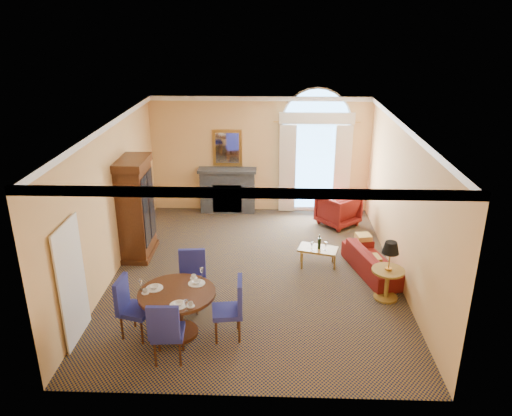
{
  "coord_description": "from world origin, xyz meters",
  "views": [
    {
      "loc": [
        0.36,
        -9.54,
        5.21
      ],
      "look_at": [
        0.0,
        0.5,
        1.3
      ],
      "focal_mm": 35.0,
      "sensor_mm": 36.0,
      "label": 1
    }
  ],
  "objects_px": {
    "armoire": "(136,210)",
    "armchair": "(338,209)",
    "side_table": "(389,265)",
    "coffee_table": "(318,249)",
    "dining_table": "(177,304)",
    "sofa": "(374,261)"
  },
  "relations": [
    {
      "from": "coffee_table",
      "to": "side_table",
      "type": "xyz_separation_m",
      "value": [
        1.23,
        -1.32,
        0.34
      ]
    },
    {
      "from": "armchair",
      "to": "coffee_table",
      "type": "xyz_separation_m",
      "value": [
        -0.71,
        -2.37,
        -0.02
      ]
    },
    {
      "from": "armoire",
      "to": "dining_table",
      "type": "xyz_separation_m",
      "value": [
        1.48,
        -3.05,
        -0.5
      ]
    },
    {
      "from": "armoire",
      "to": "armchair",
      "type": "distance_m",
      "value": 5.22
    },
    {
      "from": "side_table",
      "to": "dining_table",
      "type": "bearing_deg",
      "value": -161.3
    },
    {
      "from": "sofa",
      "to": "side_table",
      "type": "xyz_separation_m",
      "value": [
        0.05,
        -1.05,
        0.47
      ]
    },
    {
      "from": "armchair",
      "to": "coffee_table",
      "type": "bearing_deg",
      "value": 32.77
    },
    {
      "from": "coffee_table",
      "to": "side_table",
      "type": "bearing_deg",
      "value": -30.85
    },
    {
      "from": "sofa",
      "to": "armchair",
      "type": "relative_size",
      "value": 2.0
    },
    {
      "from": "side_table",
      "to": "coffee_table",
      "type": "bearing_deg",
      "value": 133.06
    },
    {
      "from": "dining_table",
      "to": "coffee_table",
      "type": "distance_m",
      "value": 3.7
    },
    {
      "from": "dining_table",
      "to": "side_table",
      "type": "xyz_separation_m",
      "value": [
        3.84,
        1.3,
        0.13
      ]
    },
    {
      "from": "coffee_table",
      "to": "armoire",
      "type": "bearing_deg",
      "value": -169.88
    },
    {
      "from": "armoire",
      "to": "side_table",
      "type": "bearing_deg",
      "value": -18.16
    },
    {
      "from": "armoire",
      "to": "side_table",
      "type": "height_order",
      "value": "armoire"
    },
    {
      "from": "sofa",
      "to": "coffee_table",
      "type": "xyz_separation_m",
      "value": [
        -1.18,
        0.27,
        0.13
      ]
    },
    {
      "from": "sofa",
      "to": "armoire",
      "type": "bearing_deg",
      "value": 66.81
    },
    {
      "from": "armoire",
      "to": "side_table",
      "type": "distance_m",
      "value": 5.61
    },
    {
      "from": "dining_table",
      "to": "armchair",
      "type": "distance_m",
      "value": 5.99
    },
    {
      "from": "side_table",
      "to": "sofa",
      "type": "bearing_deg",
      "value": 92.73
    },
    {
      "from": "sofa",
      "to": "coffee_table",
      "type": "relative_size",
      "value": 1.99
    },
    {
      "from": "dining_table",
      "to": "side_table",
      "type": "height_order",
      "value": "side_table"
    }
  ]
}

